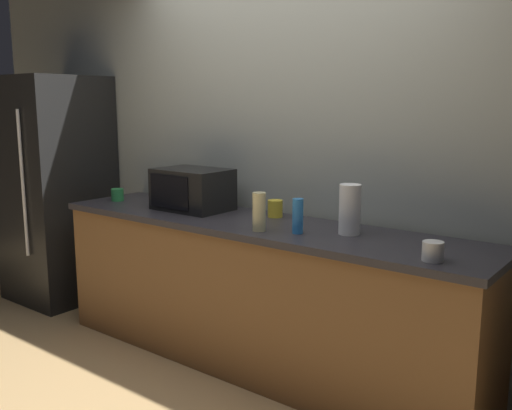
# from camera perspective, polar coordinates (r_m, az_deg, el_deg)

# --- Properties ---
(ground_plane) EXTENTS (8.00, 8.00, 0.00)m
(ground_plane) POSITION_cam_1_polar(r_m,az_deg,el_deg) (3.39, -4.36, -17.88)
(ground_plane) COLOR tan
(back_wall) EXTENTS (6.40, 0.10, 2.70)m
(back_wall) POSITION_cam_1_polar(r_m,az_deg,el_deg) (3.64, 3.99, 6.35)
(back_wall) COLOR #9EA399
(back_wall) RESTS_ON ground_plane
(counter_run) EXTENTS (2.84, 0.64, 0.90)m
(counter_run) POSITION_cam_1_polar(r_m,az_deg,el_deg) (3.49, 0.00, -8.90)
(counter_run) COLOR brown
(counter_run) RESTS_ON ground_plane
(refrigerator) EXTENTS (0.72, 0.73, 1.80)m
(refrigerator) POSITION_cam_1_polar(r_m,az_deg,el_deg) (4.88, -19.40, 1.48)
(refrigerator) COLOR black
(refrigerator) RESTS_ON ground_plane
(microwave) EXTENTS (0.48, 0.35, 0.27)m
(microwave) POSITION_cam_1_polar(r_m,az_deg,el_deg) (3.74, -6.41, 1.58)
(microwave) COLOR black
(microwave) RESTS_ON counter_run
(paper_towel_roll) EXTENTS (0.12, 0.12, 0.27)m
(paper_towel_roll) POSITION_cam_1_polar(r_m,az_deg,el_deg) (3.06, 9.41, -0.44)
(paper_towel_roll) COLOR white
(paper_towel_roll) RESTS_ON counter_run
(bottle_spray_cleaner) EXTENTS (0.06, 0.06, 0.19)m
(bottle_spray_cleaner) POSITION_cam_1_polar(r_m,az_deg,el_deg) (3.06, 4.22, -1.12)
(bottle_spray_cleaner) COLOR #338CE5
(bottle_spray_cleaner) RESTS_ON counter_run
(bottle_hand_soap) EXTENTS (0.07, 0.07, 0.21)m
(bottle_hand_soap) POSITION_cam_1_polar(r_m,az_deg,el_deg) (3.11, 0.32, -0.68)
(bottle_hand_soap) COLOR beige
(bottle_hand_soap) RESTS_ON counter_run
(bottle_vinegar) EXTENTS (0.06, 0.06, 0.22)m
(bottle_vinegar) POSITION_cam_1_polar(r_m,az_deg,el_deg) (4.19, -9.14, 2.07)
(bottle_vinegar) COLOR beige
(bottle_vinegar) RESTS_ON counter_run
(mug_white) EXTENTS (0.10, 0.10, 0.09)m
(mug_white) POSITION_cam_1_polar(r_m,az_deg,el_deg) (2.65, 17.36, -4.46)
(mug_white) COLOR white
(mug_white) RESTS_ON counter_run
(mug_green) EXTENTS (0.09, 0.09, 0.09)m
(mug_green) POSITION_cam_1_polar(r_m,az_deg,el_deg) (4.19, -13.76, 1.01)
(mug_green) COLOR #2D8C47
(mug_green) RESTS_ON counter_run
(mug_yellow) EXTENTS (0.09, 0.09, 0.11)m
(mug_yellow) POSITION_cam_1_polar(r_m,az_deg,el_deg) (3.49, 1.94, -0.36)
(mug_yellow) COLOR yellow
(mug_yellow) RESTS_ON counter_run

